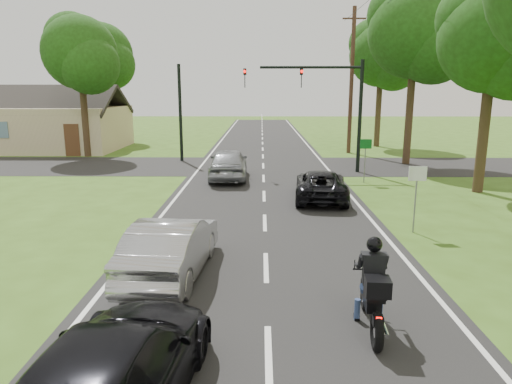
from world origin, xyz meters
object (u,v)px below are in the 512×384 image
silver_sedan (171,247)px  silver_suv (228,164)px  utility_pole_far (352,81)px  motorcycle_rider (373,294)px  dark_suv (321,185)px  sign_green (366,150)px  sign_white (417,183)px  dark_car_behind (112,375)px  traffic_signal (326,96)px

silver_sedan → silver_suv: silver_suv is taller
silver_sedan → utility_pole_far: (8.49, 22.49, 4.36)m
motorcycle_rider → dark_suv: bearing=92.7°
silver_suv → sign_green: size_ratio=2.17×
dark_suv → utility_pole_far: size_ratio=0.44×
motorcycle_rider → sign_green: 14.39m
motorcycle_rider → utility_pole_far: size_ratio=0.21×
silver_sedan → sign_white: 7.85m
dark_suv → dark_car_behind: size_ratio=0.91×
sign_white → sign_green: 8.00m
traffic_signal → sign_white: traffic_signal is taller
dark_suv → dark_car_behind: 13.73m
silver_suv → dark_car_behind: (-0.33, -17.41, -0.09)m
motorcycle_rider → traffic_signal: (1.40, 17.07, 3.42)m
traffic_signal → sign_green: size_ratio=3.00×
motorcycle_rider → dark_suv: (0.40, 10.51, -0.10)m
silver_suv → sign_green: 6.79m
motorcycle_rider → silver_sedan: motorcycle_rider is taller
motorcycle_rider → traffic_signal: size_ratio=0.33×
silver_sedan → dark_car_behind: bearing=96.6°
utility_pole_far → sign_green: size_ratio=4.71×
motorcycle_rider → utility_pole_far: bearing=85.2°
motorcycle_rider → silver_sedan: bearing=153.4°
traffic_signal → sign_white: size_ratio=3.00×
dark_car_behind → sign_green: (7.01, 16.53, 0.89)m
dark_car_behind → sign_white: sign_white is taller
dark_suv → sign_green: sign_green is taller
motorcycle_rider → silver_suv: size_ratio=0.46×
silver_sedan → traffic_signal: size_ratio=0.68×
dark_suv → traffic_signal: (1.00, 6.56, 3.52)m
silver_suv → sign_green: sign_green is taller
motorcycle_rider → silver_sedan: size_ratio=0.49×
dark_suv → silver_suv: 6.04m
utility_pole_far → silver_sedan: bearing=-110.7°
motorcycle_rider → dark_car_behind: (-4.04, -2.48, -0.01)m
dark_suv → dark_car_behind: bearing=76.5°
traffic_signal → sign_green: traffic_signal is taller
silver_suv → utility_pole_far: (7.98, 10.14, 4.28)m
silver_sedan → silver_suv: 12.36m
silver_suv → traffic_signal: traffic_signal is taller
silver_suv → traffic_signal: bearing=-158.7°
sign_white → traffic_signal: bearing=97.0°
motorcycle_rider → dark_suv: motorcycle_rider is taller
utility_pole_far → sign_white: 19.39m
silver_suv → sign_white: bearing=124.8°
traffic_signal → utility_pole_far: size_ratio=0.64×
utility_pole_far → sign_white: size_ratio=4.71×
dark_car_behind → sign_white: bearing=-123.3°
sign_green → traffic_signal: bearing=117.4°
traffic_signal → dark_car_behind: bearing=-105.6°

